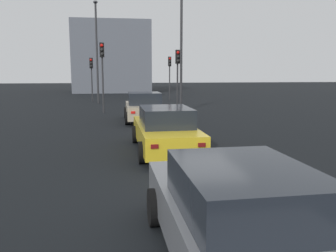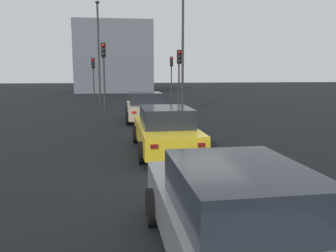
{
  "view_description": "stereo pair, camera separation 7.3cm",
  "coord_description": "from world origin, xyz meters",
  "px_view_note": "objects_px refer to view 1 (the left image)",
  "views": [
    {
      "loc": [
        -7.58,
        1.43,
        2.58
      ],
      "look_at": [
        2.23,
        -0.01,
        1.04
      ],
      "focal_mm": 36.93,
      "sensor_mm": 36.0,
      "label": 1
    },
    {
      "loc": [
        -7.59,
        1.36,
        2.58
      ],
      "look_at": [
        2.23,
        -0.01,
        1.04
      ],
      "focal_mm": 36.93,
      "sensor_mm": 36.0,
      "label": 2
    }
  ],
  "objects_px": {
    "car_yellow_second": "(165,130)",
    "street_lamp_far": "(181,33)",
    "traffic_light_near_left": "(178,67)",
    "traffic_light_far_left": "(170,69)",
    "car_beige_lead": "(144,107)",
    "street_lamp_kerbside": "(97,45)",
    "traffic_light_near_right": "(102,63)",
    "car_grey_third": "(237,218)",
    "traffic_light_far_right": "(91,70)"
  },
  "relations": [
    {
      "from": "car_beige_lead",
      "to": "car_grey_third",
      "type": "relative_size",
      "value": 0.9
    },
    {
      "from": "traffic_light_far_left",
      "to": "traffic_light_far_right",
      "type": "bearing_deg",
      "value": -74.1
    },
    {
      "from": "car_grey_third",
      "to": "traffic_light_near_right",
      "type": "height_order",
      "value": "traffic_light_near_right"
    },
    {
      "from": "car_beige_lead",
      "to": "street_lamp_kerbside",
      "type": "distance_m",
      "value": 12.45
    },
    {
      "from": "car_beige_lead",
      "to": "traffic_light_far_left",
      "type": "bearing_deg",
      "value": -13.58
    },
    {
      "from": "traffic_light_near_left",
      "to": "street_lamp_kerbside",
      "type": "height_order",
      "value": "street_lamp_kerbside"
    },
    {
      "from": "traffic_light_far_right",
      "to": "street_lamp_far",
      "type": "bearing_deg",
      "value": 40.73
    },
    {
      "from": "traffic_light_near_right",
      "to": "street_lamp_far",
      "type": "bearing_deg",
      "value": 90.84
    },
    {
      "from": "traffic_light_near_right",
      "to": "traffic_light_far_left",
      "type": "height_order",
      "value": "traffic_light_near_right"
    },
    {
      "from": "car_grey_third",
      "to": "traffic_light_near_left",
      "type": "distance_m",
      "value": 19.1
    },
    {
      "from": "traffic_light_near_left",
      "to": "traffic_light_far_right",
      "type": "xyz_separation_m",
      "value": [
        7.98,
        6.18,
        -0.16
      ]
    },
    {
      "from": "street_lamp_kerbside",
      "to": "traffic_light_near_left",
      "type": "bearing_deg",
      "value": -140.78
    },
    {
      "from": "traffic_light_far_right",
      "to": "street_lamp_kerbside",
      "type": "distance_m",
      "value": 2.43
    },
    {
      "from": "traffic_light_far_right",
      "to": "street_lamp_far",
      "type": "distance_m",
      "value": 10.67
    },
    {
      "from": "car_yellow_second",
      "to": "traffic_light_far_right",
      "type": "distance_m",
      "value": 20.23
    },
    {
      "from": "traffic_light_far_right",
      "to": "street_lamp_kerbside",
      "type": "bearing_deg",
      "value": 30.34
    },
    {
      "from": "car_grey_third",
      "to": "car_yellow_second",
      "type": "bearing_deg",
      "value": -1.4
    },
    {
      "from": "traffic_light_far_right",
      "to": "street_lamp_kerbside",
      "type": "relative_size",
      "value": 0.46
    },
    {
      "from": "car_grey_third",
      "to": "traffic_light_far_right",
      "type": "relative_size",
      "value": 1.24
    },
    {
      "from": "traffic_light_near_left",
      "to": "traffic_light_far_right",
      "type": "bearing_deg",
      "value": -145.81
    },
    {
      "from": "traffic_light_near_left",
      "to": "traffic_light_near_right",
      "type": "xyz_separation_m",
      "value": [
        -0.37,
        4.9,
        0.25
      ]
    },
    {
      "from": "traffic_light_near_left",
      "to": "traffic_light_far_left",
      "type": "height_order",
      "value": "same"
    },
    {
      "from": "street_lamp_far",
      "to": "traffic_light_far_right",
      "type": "bearing_deg",
      "value": 37.66
    },
    {
      "from": "traffic_light_near_left",
      "to": "traffic_light_far_right",
      "type": "height_order",
      "value": "traffic_light_near_left"
    },
    {
      "from": "traffic_light_far_left",
      "to": "traffic_light_near_right",
      "type": "bearing_deg",
      "value": -28.81
    },
    {
      "from": "traffic_light_far_left",
      "to": "street_lamp_far",
      "type": "relative_size",
      "value": 0.45
    },
    {
      "from": "traffic_light_near_left",
      "to": "street_lamp_far",
      "type": "relative_size",
      "value": 0.45
    },
    {
      "from": "traffic_light_near_right",
      "to": "car_grey_third",
      "type": "bearing_deg",
      "value": 6.96
    },
    {
      "from": "traffic_light_near_right",
      "to": "street_lamp_far",
      "type": "xyz_separation_m",
      "value": [
        0.11,
        -5.08,
        1.97
      ]
    },
    {
      "from": "car_yellow_second",
      "to": "traffic_light_near_left",
      "type": "relative_size",
      "value": 1.2
    },
    {
      "from": "street_lamp_far",
      "to": "traffic_light_near_left",
      "type": "bearing_deg",
      "value": 34.97
    },
    {
      "from": "traffic_light_far_left",
      "to": "traffic_light_far_right",
      "type": "distance_m",
      "value": 7.39
    },
    {
      "from": "car_yellow_second",
      "to": "street_lamp_kerbside",
      "type": "relative_size",
      "value": 0.58
    },
    {
      "from": "traffic_light_near_right",
      "to": "traffic_light_far_right",
      "type": "bearing_deg",
      "value": -171.78
    },
    {
      "from": "car_grey_third",
      "to": "traffic_light_near_right",
      "type": "relative_size",
      "value": 1.07
    },
    {
      "from": "car_beige_lead",
      "to": "traffic_light_far_left",
      "type": "distance_m",
      "value": 14.97
    },
    {
      "from": "traffic_light_near_left",
      "to": "car_beige_lead",
      "type": "bearing_deg",
      "value": -33.56
    },
    {
      "from": "traffic_light_far_left",
      "to": "car_beige_lead",
      "type": "bearing_deg",
      "value": -12.96
    },
    {
      "from": "car_yellow_second",
      "to": "street_lamp_kerbside",
      "type": "xyz_separation_m",
      "value": [
        18.67,
        3.12,
        4.12
      ]
    },
    {
      "from": "traffic_light_near_right",
      "to": "street_lamp_kerbside",
      "type": "distance_m",
      "value": 7.46
    },
    {
      "from": "street_lamp_far",
      "to": "car_yellow_second",
      "type": "bearing_deg",
      "value": 167.0
    },
    {
      "from": "car_grey_third",
      "to": "traffic_light_far_left",
      "type": "bearing_deg",
      "value": -8.12
    },
    {
      "from": "car_yellow_second",
      "to": "street_lamp_far",
      "type": "height_order",
      "value": "street_lamp_far"
    },
    {
      "from": "traffic_light_far_left",
      "to": "street_lamp_far",
      "type": "bearing_deg",
      "value": -3.44
    },
    {
      "from": "car_beige_lead",
      "to": "car_yellow_second",
      "type": "height_order",
      "value": "car_beige_lead"
    },
    {
      "from": "traffic_light_far_left",
      "to": "traffic_light_far_right",
      "type": "height_order",
      "value": "traffic_light_far_left"
    },
    {
      "from": "car_yellow_second",
      "to": "car_grey_third",
      "type": "xyz_separation_m",
      "value": [
        -7.0,
        0.02,
        -0.01
      ]
    },
    {
      "from": "traffic_light_near_right",
      "to": "car_yellow_second",
      "type": "bearing_deg",
      "value": 11.49
    },
    {
      "from": "traffic_light_far_left",
      "to": "car_grey_third",
      "type": "bearing_deg",
      "value": -5.94
    },
    {
      "from": "traffic_light_near_right",
      "to": "street_lamp_far",
      "type": "distance_m",
      "value": 5.45
    }
  ]
}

